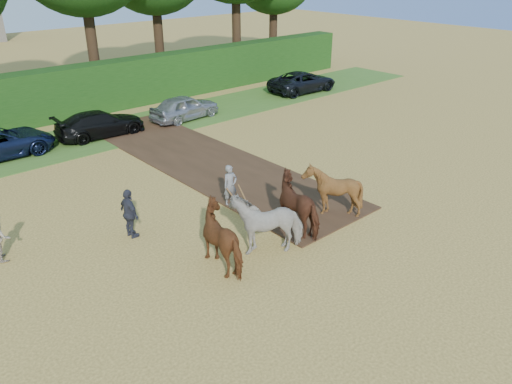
# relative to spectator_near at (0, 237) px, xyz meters

# --- Properties ---
(ground) EXTENTS (120.00, 120.00, 0.00)m
(ground) POSITION_rel_spectator_near_xyz_m (8.44, -4.56, -0.78)
(ground) COLOR gold
(ground) RESTS_ON ground
(earth_strip) EXTENTS (4.50, 17.00, 0.05)m
(earth_strip) POSITION_rel_spectator_near_xyz_m (9.94, 2.44, -0.75)
(earth_strip) COLOR #472D1C
(earth_strip) RESTS_ON ground
(grass_verge) EXTENTS (50.00, 5.00, 0.03)m
(grass_verge) POSITION_rel_spectator_near_xyz_m (8.44, 9.44, -0.76)
(grass_verge) COLOR #38601E
(grass_verge) RESTS_ON ground
(hedgerow) EXTENTS (46.00, 1.60, 3.00)m
(hedgerow) POSITION_rel_spectator_near_xyz_m (8.44, 13.94, 0.72)
(hedgerow) COLOR #14380F
(hedgerow) RESTS_ON ground
(spectator_near) EXTENTS (0.68, 0.82, 1.56)m
(spectator_near) POSITION_rel_spectator_near_xyz_m (0.00, 0.00, 0.00)
(spectator_near) COLOR beige
(spectator_near) RESTS_ON ground
(spectator_far) EXTENTS (0.47, 1.07, 1.81)m
(spectator_far) POSITION_rel_spectator_near_xyz_m (3.81, -1.53, 0.13)
(spectator_far) COLOR #282A35
(spectator_far) RESTS_ON ground
(plough_team) EXTENTS (6.63, 4.67, 2.00)m
(plough_team) POSITION_rel_spectator_near_xyz_m (7.79, -5.01, 0.21)
(plough_team) COLOR brown
(plough_team) RESTS_ON ground
(parked_cars) EXTENTS (35.88, 3.34, 1.49)m
(parked_cars) POSITION_rel_spectator_near_xyz_m (8.23, 9.36, -0.06)
(parked_cars) COLOR silver
(parked_cars) RESTS_ON ground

